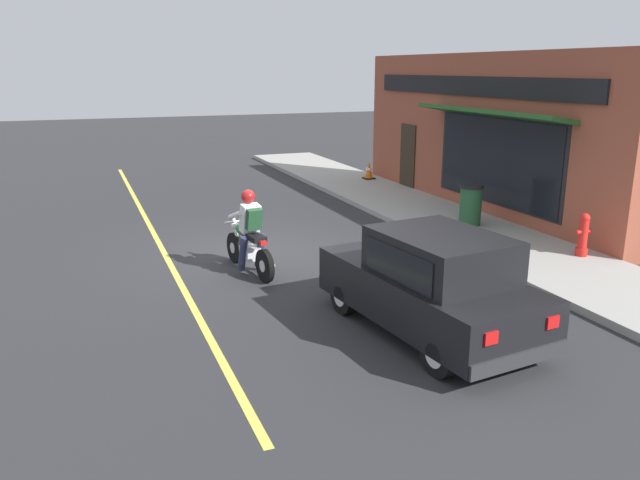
{
  "coord_description": "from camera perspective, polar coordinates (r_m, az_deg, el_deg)",
  "views": [
    {
      "loc": [
        -3.37,
        -12.32,
        3.8
      ],
      "look_at": [
        0.41,
        -2.72,
        0.95
      ],
      "focal_mm": 35.0,
      "sensor_mm": 36.0,
      "label": 1
    }
  ],
  "objects": [
    {
      "name": "sidewalk_curb",
      "position": [
        17.95,
        7.55,
        3.3
      ],
      "size": [
        2.6,
        22.0,
        0.14
      ],
      "primitive_type": "cube",
      "color": "#9E9B93",
      "rests_on": "ground"
    },
    {
      "name": "motorcycle_with_rider",
      "position": [
        11.95,
        -6.5,
        0.17
      ],
      "size": [
        0.66,
        2.01,
        1.62
      ],
      "color": "black",
      "rests_on": "ground"
    },
    {
      "name": "trash_bin",
      "position": [
        15.44,
        13.61,
        3.17
      ],
      "size": [
        0.56,
        0.56,
        0.98
      ],
      "color": "#23512D",
      "rests_on": "sidewalk_curb"
    },
    {
      "name": "storefront_building",
      "position": [
        17.57,
        13.91,
        9.46
      ],
      "size": [
        1.25,
        11.17,
        4.2
      ],
      "color": "brown",
      "rests_on": "ground"
    },
    {
      "name": "ground_plane",
      "position": [
        13.33,
        -5.95,
        -1.22
      ],
      "size": [
        80.0,
        80.0,
        0.0
      ],
      "primitive_type": "plane",
      "color": "#2B2B2D"
    },
    {
      "name": "traffic_cone",
      "position": [
        21.49,
        4.5,
        6.37
      ],
      "size": [
        0.36,
        0.36,
        0.6
      ],
      "color": "black",
      "rests_on": "sidewalk_curb"
    },
    {
      "name": "fire_hydrant",
      "position": [
        13.57,
        22.92,
        0.42
      ],
      "size": [
        0.36,
        0.24,
        0.88
      ],
      "color": "red",
      "rests_on": "sidewalk_curb"
    },
    {
      "name": "lane_stripe",
      "position": [
        15.87,
        -15.19,
        1.04
      ],
      "size": [
        0.12,
        19.8,
        0.01
      ],
      "primitive_type": "cube",
      "color": "#D1C64C",
      "rests_on": "ground"
    },
    {
      "name": "car_hatchback",
      "position": [
        9.23,
        10.1,
        -4.01
      ],
      "size": [
        2.05,
        3.94,
        1.57
      ],
      "color": "black",
      "rests_on": "ground"
    }
  ]
}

